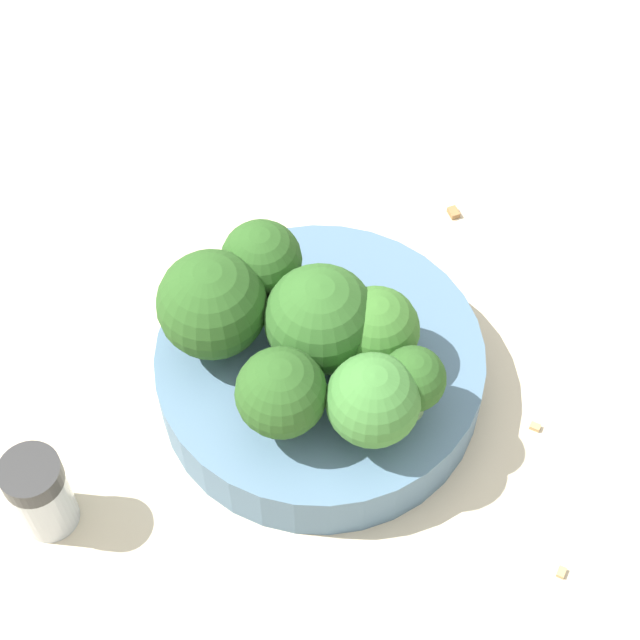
{
  "coord_description": "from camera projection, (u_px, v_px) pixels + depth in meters",
  "views": [
    {
      "loc": [
        -0.21,
        0.24,
        0.53
      ],
      "look_at": [
        0.0,
        0.0,
        0.07
      ],
      "focal_mm": 60.0,
      "sensor_mm": 36.0,
      "label": 1
    }
  ],
  "objects": [
    {
      "name": "ground_plane",
      "position": [
        320.0,
        387.0,
        0.62
      ],
      "size": [
        3.0,
        3.0,
        0.0
      ],
      "primitive_type": "plane",
      "color": "beige"
    },
    {
      "name": "bowl",
      "position": [
        320.0,
        371.0,
        0.6
      ],
      "size": [
        0.18,
        0.18,
        0.04
      ],
      "primitive_type": "cylinder",
      "color": "slate",
      "rests_on": "ground_plane"
    },
    {
      "name": "broccoli_floret_0",
      "position": [
        412.0,
        382.0,
        0.55
      ],
      "size": [
        0.03,
        0.03,
        0.05
      ],
      "color": "#84AD66",
      "rests_on": "bowl"
    },
    {
      "name": "broccoli_floret_1",
      "position": [
        314.0,
        318.0,
        0.56
      ],
      "size": [
        0.06,
        0.06,
        0.06
      ],
      "color": "#84AD66",
      "rests_on": "bowl"
    },
    {
      "name": "broccoli_floret_2",
      "position": [
        281.0,
        394.0,
        0.54
      ],
      "size": [
        0.05,
        0.05,
        0.06
      ],
      "color": "#84AD66",
      "rests_on": "bowl"
    },
    {
      "name": "broccoli_floret_3",
      "position": [
        212.0,
        305.0,
        0.57
      ],
      "size": [
        0.06,
        0.06,
        0.06
      ],
      "color": "#84AD66",
      "rests_on": "bowl"
    },
    {
      "name": "broccoli_floret_4",
      "position": [
        376.0,
        331.0,
        0.57
      ],
      "size": [
        0.05,
        0.05,
        0.05
      ],
      "color": "#7A9E5B",
      "rests_on": "bowl"
    },
    {
      "name": "broccoli_floret_5",
      "position": [
        261.0,
        262.0,
        0.58
      ],
      "size": [
        0.04,
        0.04,
        0.06
      ],
      "color": "#8EB770",
      "rests_on": "bowl"
    },
    {
      "name": "broccoli_floret_6",
      "position": [
        373.0,
        401.0,
        0.54
      ],
      "size": [
        0.05,
        0.05,
        0.06
      ],
      "color": "#7A9E5B",
      "rests_on": "bowl"
    },
    {
      "name": "pepper_shaker",
      "position": [
        40.0,
        493.0,
        0.55
      ],
      "size": [
        0.03,
        0.03,
        0.06
      ],
      "color": "#B2B7BC",
      "rests_on": "ground_plane"
    },
    {
      "name": "almond_crumb_0",
      "position": [
        536.0,
        426.0,
        0.6
      ],
      "size": [
        0.01,
        0.01,
        0.01
      ],
      "primitive_type": "cube",
      "rotation": [
        0.0,
        0.0,
        0.28
      ],
      "color": "tan",
      "rests_on": "ground_plane"
    },
    {
      "name": "almond_crumb_1",
      "position": [
        558.0,
        576.0,
        0.55
      ],
      "size": [
        0.01,
        0.01,
        0.01
      ],
      "primitive_type": "cube",
      "rotation": [
        0.0,
        0.0,
        1.84
      ],
      "color": "tan",
      "rests_on": "ground_plane"
    },
    {
      "name": "almond_crumb_2",
      "position": [
        454.0,
        210.0,
        0.69
      ],
      "size": [
        0.01,
        0.01,
        0.01
      ],
      "primitive_type": "cube",
      "rotation": [
        0.0,
        0.0,
        5.82
      ],
      "color": "olive",
      "rests_on": "ground_plane"
    }
  ]
}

